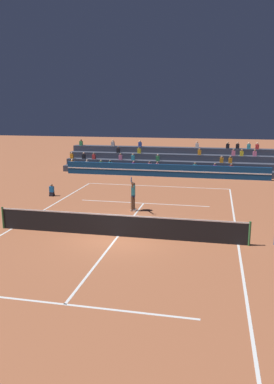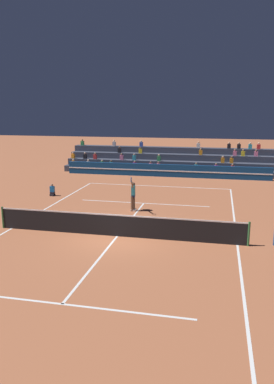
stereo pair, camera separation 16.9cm
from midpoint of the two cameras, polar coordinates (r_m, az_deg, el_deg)
name	(u,v)px [view 2 (the right image)]	position (r m, az deg, el deg)	size (l,w,h in m)	color
ground_plane	(117,236)	(17.80, -2.75, -6.75)	(120.00, 120.00, 0.00)	#AD603D
court_lines	(117,236)	(17.79, -2.75, -6.73)	(11.10, 23.90, 0.01)	white
tennis_net	(117,225)	(17.62, -2.77, -5.08)	(12.00, 0.10, 1.10)	#2D6B38
sponsor_banner_wall	(165,171)	(33.04, 4.51, 3.28)	(18.00, 0.26, 1.10)	navy
bleacher_stand	(170,162)	(36.11, 5.20, 4.52)	(19.75, 3.80, 2.83)	#383D4C
ball_kid_courtside	(52,191)	(26.39, -12.60, 0.14)	(0.30, 0.36, 0.84)	black
tennis_player	(133,195)	(21.82, -0.38, -0.41)	(0.33, 1.39, 2.25)	brown
tennis_ball	(197,235)	(18.02, 9.45, -6.54)	(0.07, 0.07, 0.07)	#C6DB33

